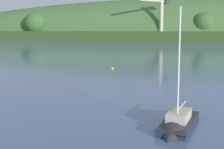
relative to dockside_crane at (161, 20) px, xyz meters
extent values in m
cube|color=#314A21|center=(-20.33, 16.11, -8.39)|extent=(446.37, 90.12, 5.25)
ellipsoid|color=#476B38|center=(6.83, 32.22, -11.01)|extent=(359.29, 97.04, 48.89)
sphere|color=#38602D|center=(-72.87, 11.85, -1.22)|extent=(12.97, 12.97, 12.97)
sphere|color=#38602D|center=(21.16, 3.60, -1.87)|extent=(11.13, 11.13, 11.13)
cube|color=#4C4C51|center=(0.32, 0.34, -10.01)|extent=(6.11, 6.11, 2.00)
cylinder|color=#BCB293|center=(0.32, 0.34, 0.81)|extent=(1.96, 1.96, 19.64)
cylinder|color=#BCB293|center=(-4.02, -4.19, 9.05)|extent=(11.63, 12.06, 1.08)
cube|color=#333338|center=(2.28, 2.37, 9.05)|extent=(3.72, 3.71, 2.36)
cube|color=#232328|center=(9.67, -145.30, -11.02)|extent=(2.75, 5.52, 0.96)
cone|color=#232328|center=(9.17, -147.89, -11.02)|extent=(1.92, 1.62, 1.70)
cube|color=navy|center=(9.67, -145.30, -10.76)|extent=(2.76, 5.52, 0.09)
cube|color=#BCB299|center=(9.64, -145.43, -10.24)|extent=(1.64, 2.56, 0.60)
cylinder|color=silver|center=(9.54, -145.95, -7.02)|extent=(0.12, 0.12, 7.06)
cylinder|color=silver|center=(9.81, -144.59, -9.79)|extent=(0.62, 2.74, 0.10)
sphere|color=yellow|center=(-0.77, -115.93, -11.01)|extent=(0.49, 0.49, 0.49)
cylinder|color=black|center=(-0.77, -115.93, -10.73)|extent=(0.04, 0.04, 0.08)
camera|label=1|loc=(9.54, -165.78, -4.84)|focal=51.87mm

